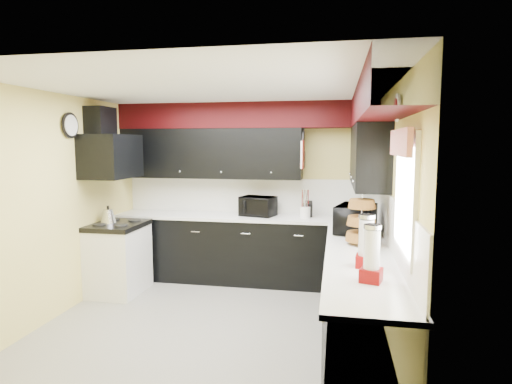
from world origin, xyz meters
TOP-DOWN VIEW (x-y plane):
  - ground at (0.00, 0.00)m, footprint 3.60×3.60m
  - wall_back at (0.00, 1.80)m, footprint 3.60×0.06m
  - wall_right at (1.80, 0.00)m, footprint 0.06×3.60m
  - wall_left at (-1.80, 0.00)m, footprint 0.06×3.60m
  - ceiling at (0.00, 0.00)m, footprint 3.60×3.60m
  - cab_back at (0.00, 1.50)m, footprint 3.60×0.60m
  - cab_right at (1.50, -0.30)m, footprint 0.60×3.00m
  - counter_back at (0.00, 1.50)m, footprint 3.62×0.64m
  - counter_right at (1.50, -0.30)m, footprint 0.64×3.02m
  - splash_back at (0.00, 1.79)m, footprint 3.60×0.02m
  - splash_right at (1.79, 0.00)m, footprint 0.02×3.60m
  - upper_back at (-0.50, 1.62)m, footprint 2.60×0.35m
  - upper_right at (1.62, 0.90)m, footprint 0.35×1.80m
  - soffit_back at (0.00, 1.62)m, footprint 3.60×0.36m
  - soffit_right at (1.62, -0.18)m, footprint 0.36×3.24m
  - stove at (-1.50, 0.75)m, footprint 0.60×0.75m
  - cooktop at (-1.50, 0.75)m, footprint 0.62×0.77m
  - hood at (-1.55, 0.75)m, footprint 0.50×0.78m
  - hood_duct at (-1.68, 0.75)m, footprint 0.24×0.40m
  - window at (1.79, -0.90)m, footprint 0.03×0.86m
  - valance at (1.73, -0.90)m, footprint 0.04×0.88m
  - pan_top at (0.82, 1.55)m, footprint 0.03×0.22m
  - pan_mid at (0.82, 1.42)m, footprint 0.03×0.28m
  - pan_low at (0.82, 1.68)m, footprint 0.03×0.24m
  - cut_board at (0.83, 1.30)m, footprint 0.03×0.26m
  - baskets at (1.52, 0.05)m, footprint 0.27×0.27m
  - clock at (-1.77, 0.25)m, footprint 0.03×0.30m
  - deco_plate at (1.77, -0.35)m, footprint 0.03×0.24m
  - toaster_oven at (0.20, 1.53)m, footprint 0.55×0.49m
  - microwave at (1.49, 0.62)m, footprint 0.51×0.64m
  - utensil_crock at (0.86, 1.49)m, footprint 0.14×0.14m
  - knife_block at (0.91, 1.57)m, footprint 0.11×0.14m
  - kettle at (-1.63, 0.75)m, footprint 0.22×0.22m
  - dispenser_a at (1.51, -0.76)m, footprint 0.17×0.17m
  - dispenser_b at (1.53, -1.13)m, footprint 0.18×0.18m

SIDE VIEW (x-z plane):
  - ground at x=0.00m, z-range 0.00..0.00m
  - stove at x=-1.50m, z-range 0.00..0.86m
  - cab_back at x=0.00m, z-range 0.00..0.90m
  - cab_right at x=1.50m, z-range 0.00..0.90m
  - cooktop at x=-1.50m, z-range 0.86..0.92m
  - counter_back at x=0.00m, z-range 0.90..0.94m
  - counter_right at x=1.50m, z-range 0.90..0.94m
  - kettle at x=-1.63m, z-range 0.92..1.10m
  - utensil_crock at x=0.86m, z-range 0.94..1.09m
  - knife_block at x=0.91m, z-range 0.94..1.15m
  - toaster_oven at x=0.20m, z-range 0.94..1.21m
  - microwave at x=1.49m, z-range 0.94..1.25m
  - dispenser_b at x=1.53m, z-range 0.94..1.34m
  - dispenser_a at x=1.51m, z-range 0.94..1.35m
  - baskets at x=1.52m, z-range 0.93..1.43m
  - splash_back at x=0.00m, z-range 0.94..1.44m
  - splash_right at x=1.79m, z-range 0.94..1.44m
  - wall_back at x=0.00m, z-range 0.00..2.50m
  - wall_right at x=1.80m, z-range 0.00..2.50m
  - wall_left at x=-1.80m, z-range 0.00..2.50m
  - window at x=1.79m, z-range 1.07..2.03m
  - pan_low at x=0.82m, z-range 1.51..1.93m
  - pan_mid at x=0.82m, z-range 1.52..1.98m
  - hood at x=-1.55m, z-range 1.50..2.06m
  - upper_back at x=-0.50m, z-range 1.45..2.15m
  - upper_right at x=1.62m, z-range 1.45..2.15m
  - cut_board at x=0.83m, z-range 1.62..1.98m
  - valance at x=1.73m, z-range 1.85..2.05m
  - pan_top at x=0.82m, z-range 1.80..2.20m
  - clock at x=-1.77m, z-range 2.00..2.30m
  - hood_duct at x=-1.68m, z-range 2.00..2.40m
  - deco_plate at x=1.77m, z-range 2.13..2.37m
  - soffit_back at x=0.00m, z-range 2.15..2.50m
  - soffit_right at x=1.62m, z-range 2.15..2.50m
  - ceiling at x=0.00m, z-range 2.47..2.53m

